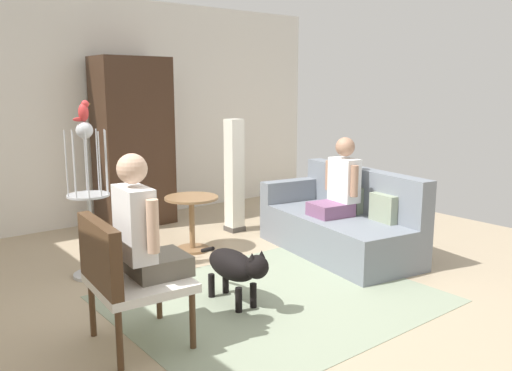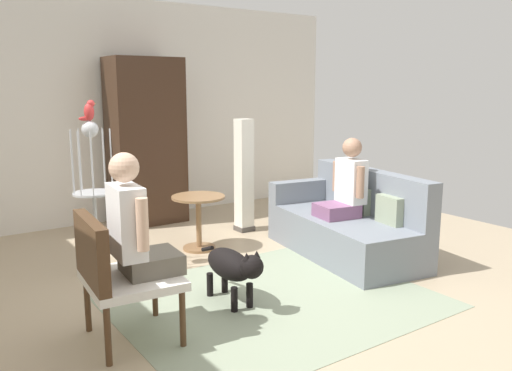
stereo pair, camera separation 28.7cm
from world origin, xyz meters
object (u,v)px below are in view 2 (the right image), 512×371
(bird_cage_stand, at_px, (94,201))
(armoire_cabinet, at_px, (146,142))
(person_on_armchair, at_px, (134,227))
(armchair, at_px, (114,269))
(dog, at_px, (232,266))
(round_end_table, at_px, (199,215))
(parrot, at_px, (89,111))
(column_lamp, at_px, (244,176))
(couch, at_px, (347,225))
(person_on_couch, at_px, (346,186))

(bird_cage_stand, height_order, armoire_cabinet, armoire_cabinet)
(person_on_armchair, bearing_deg, armchair, 175.40)
(armchair, bearing_deg, armoire_cabinet, 62.99)
(bird_cage_stand, bearing_deg, dog, -63.96)
(armchair, height_order, person_on_armchair, person_on_armchair)
(round_end_table, relative_size, parrot, 3.15)
(parrot, distance_m, column_lamp, 2.22)
(bird_cage_stand, bearing_deg, couch, -21.26)
(dog, bearing_deg, round_end_table, 71.63)
(armchair, height_order, person_on_couch, person_on_couch)
(person_on_armchair, xyz_separation_m, round_end_table, (1.35, 1.59, -0.42))
(round_end_table, height_order, armoire_cabinet, armoire_cabinet)
(person_on_couch, height_order, dog, person_on_couch)
(armchair, height_order, dog, armchair)
(couch, distance_m, bird_cage_stand, 2.61)
(couch, xyz_separation_m, person_on_armchair, (-2.60, -0.56, 0.50))
(person_on_couch, relative_size, bird_cage_stand, 0.56)
(dog, bearing_deg, couch, 14.31)
(column_lamp, bearing_deg, couch, -73.68)
(round_end_table, distance_m, armoire_cabinet, 1.59)
(person_on_couch, xyz_separation_m, bird_cage_stand, (-2.34, 0.96, -0.04))
(column_lamp, bearing_deg, round_end_table, -156.62)
(column_lamp, height_order, armoire_cabinet, armoire_cabinet)
(person_on_armchair, bearing_deg, round_end_table, 49.51)
(armchair, distance_m, column_lamp, 3.04)
(person_on_armchair, height_order, bird_cage_stand, bird_cage_stand)
(couch, bearing_deg, bird_cage_stand, 158.74)
(armchair, bearing_deg, parrot, 76.70)
(round_end_table, relative_size, bird_cage_stand, 0.41)
(armchair, xyz_separation_m, column_lamp, (2.34, 1.93, 0.14))
(armchair, bearing_deg, couch, 11.24)
(person_on_couch, xyz_separation_m, round_end_table, (-1.18, 1.05, -0.36))
(couch, bearing_deg, dog, -165.69)
(dog, xyz_separation_m, column_lamp, (1.32, 1.83, 0.36))
(armchair, height_order, armoire_cabinet, armoire_cabinet)
(armoire_cabinet, bearing_deg, round_end_table, -91.16)
(couch, xyz_separation_m, bird_cage_stand, (-2.40, 0.93, 0.39))
(couch, xyz_separation_m, round_end_table, (-1.24, 1.03, 0.08))
(round_end_table, height_order, dog, round_end_table)
(person_on_armchair, distance_m, bird_cage_stand, 1.51)
(column_lamp, bearing_deg, dog, -125.85)
(person_on_armchair, bearing_deg, parrot, 82.51)
(dog, distance_m, parrot, 1.96)
(column_lamp, bearing_deg, person_on_couch, -76.06)
(round_end_table, relative_size, dog, 0.69)
(parrot, xyz_separation_m, column_lamp, (1.99, 0.45, -0.86))
(person_on_armchair, distance_m, column_lamp, 2.93)
(couch, bearing_deg, person_on_armchair, -167.85)
(armchair, relative_size, dog, 1.04)
(couch, xyz_separation_m, column_lamp, (-0.41, 1.39, 0.37))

